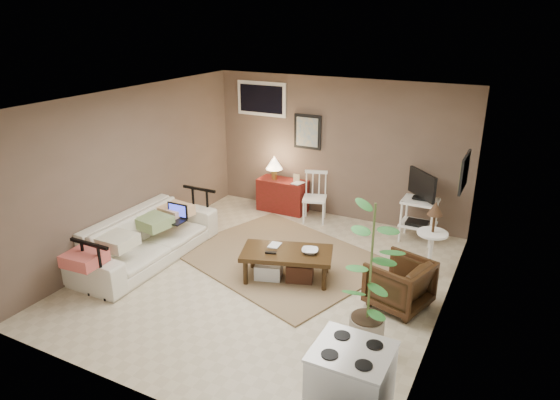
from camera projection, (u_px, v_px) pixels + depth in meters
The scene contains 20 objects.
floor at pixel (268, 277), 6.80m from camera, with size 5.00×5.00×0.00m, color #C1B293.
art_back at pixel (308, 132), 8.58m from camera, with size 0.50×0.03×0.60m, color black.
art_right at pixel (465, 172), 6.18m from camera, with size 0.03×0.60×0.45m, color black.
window at pixel (262, 99), 8.79m from camera, with size 0.96×0.03×0.60m, color white.
rug at pixel (281, 258), 7.29m from camera, with size 2.69×2.16×0.03m, color olive.
coffee_table at pixel (286, 263), 6.64m from camera, with size 1.32×0.96×0.45m.
sofa at pixel (146, 231), 7.13m from camera, with size 2.30×0.67×0.90m, color beige.
sofa_pillows at pixel (135, 232), 6.85m from camera, with size 0.44×2.19×0.15m, color beige, non-canonical shape.
sofa_end_rails at pixel (154, 236), 7.10m from camera, with size 0.62×2.30×0.77m, color black, non-canonical shape.
laptop at pixel (175, 215), 7.32m from camera, with size 0.35×0.26×0.24m.
red_console at pixel (282, 192), 8.95m from camera, with size 0.88×0.39×1.01m.
spindle_chair at pixel (315, 199), 8.50m from camera, with size 0.49×0.49×0.86m.
tv_stand at pixel (420, 205), 7.68m from camera, with size 0.53×0.52×1.13m.
side_table at pixel (433, 231), 6.59m from camera, with size 0.40×0.40×1.08m.
armchair at pixel (399, 281), 6.01m from camera, with size 0.66×0.61×0.67m, color #321C0E.
potted_plant at pixel (371, 272), 5.10m from camera, with size 0.42×0.42×1.67m.
stove at pixel (350, 391), 4.17m from camera, with size 0.64×0.59×0.83m.
bowl at pixel (310, 245), 6.49m from camera, with size 0.22×0.05×0.22m, color #311D0D.
book_table at pixel (270, 238), 6.72m from camera, with size 0.15×0.02×0.20m, color #311D0D.
book_console at pixel (294, 177), 8.68m from camera, with size 0.16×0.02×0.22m, color #311D0D.
Camera 1 is at (2.88, -5.25, 3.37)m, focal length 32.00 mm.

